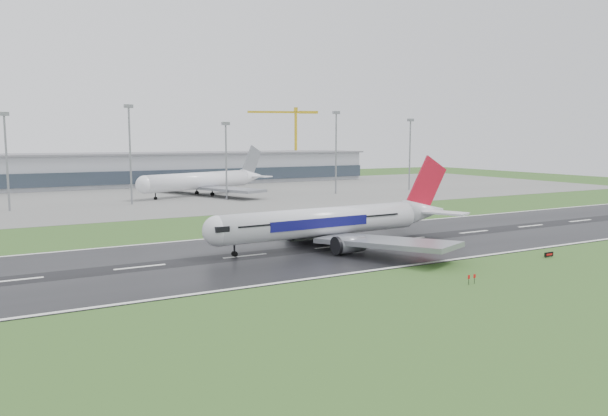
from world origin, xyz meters
TOP-DOWN VIEW (x-y plane):
  - ground at (0.00, 0.00)m, footprint 520.00×520.00m
  - runway at (0.00, 0.00)m, footprint 400.00×45.00m
  - apron at (0.00, 125.00)m, footprint 400.00×130.00m
  - terminal at (0.00, 185.00)m, footprint 240.00×36.00m
  - main_airliner at (1.85, 1.26)m, footprint 62.25×59.49m
  - parked_airliner at (12.65, 119.79)m, footprint 81.89×79.33m
  - tower_crane at (97.23, 200.00)m, footprint 39.55×16.51m
  - runway_sign at (30.51, -28.80)m, footprint 2.31×0.65m
  - floodmast_1 at (-57.32, 100.00)m, footprint 0.64×0.64m
  - floodmast_2 at (-19.76, 100.00)m, footprint 0.64×0.64m
  - floodmast_3 at (14.97, 100.00)m, footprint 0.64×0.64m
  - floodmast_4 at (62.81, 100.00)m, footprint 0.64×0.64m
  - floodmast_5 at (101.21, 100.00)m, footprint 0.64×0.64m

SIDE VIEW (x-z plane):
  - ground at x=0.00m, z-range 0.00..0.00m
  - apron at x=0.00m, z-range 0.00..0.08m
  - runway at x=0.00m, z-range 0.00..0.10m
  - runway_sign at x=30.51m, z-range 0.00..1.04m
  - terminal at x=0.00m, z-range 0.00..15.00m
  - main_airliner at x=1.85m, z-range 0.10..17.86m
  - parked_airliner at x=12.65m, z-range 0.08..19.02m
  - floodmast_3 at x=14.97m, z-range 0.00..27.52m
  - floodmast_1 at x=-57.32m, z-range 0.00..29.55m
  - floodmast_5 at x=101.21m, z-range 0.00..30.15m
  - floodmast_4 at x=62.81m, z-range 0.00..32.54m
  - floodmast_2 at x=-19.76m, z-range 0.00..32.88m
  - tower_crane at x=97.23m, z-range 0.00..41.09m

